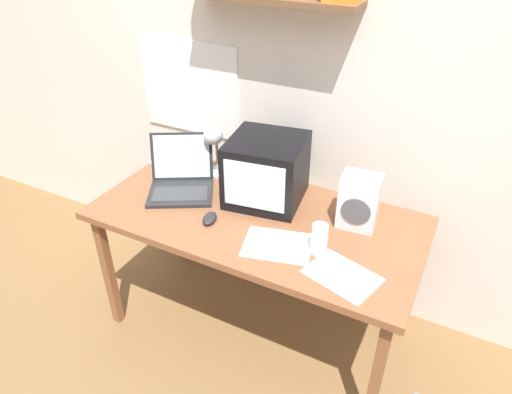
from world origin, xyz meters
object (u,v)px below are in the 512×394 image
computer_mouse (210,218)px  printed_handout (174,164)px  laptop (181,177)px  space_heater (359,201)px  juice_glass (319,240)px  loose_paper_near_monitor (278,245)px  crt_monitor (266,170)px  desk_lamp (214,143)px  open_notebook (342,275)px  corner_desk (256,226)px

computer_mouse → printed_handout: size_ratio=0.39×
laptop → space_heater: (0.90, 0.10, 0.06)m
juice_glass → computer_mouse: size_ratio=1.18×
laptop → loose_paper_near_monitor: laptop is taller
laptop → computer_mouse: bearing=-62.7°
loose_paper_near_monitor → crt_monitor: bearing=123.7°
juice_glass → printed_handout: size_ratio=0.46×
desk_lamp → loose_paper_near_monitor: bearing=-53.4°
juice_glass → loose_paper_near_monitor: juice_glass is taller
crt_monitor → computer_mouse: (-0.14, -0.30, -0.14)m
space_heater → open_notebook: bearing=-86.7°
desk_lamp → space_heater: size_ratio=1.22×
open_notebook → printed_handout: 1.22m
computer_mouse → open_notebook: bearing=-6.5°
corner_desk → loose_paper_near_monitor: 0.26m
corner_desk → loose_paper_near_monitor: bearing=-40.8°
corner_desk → laptop: bearing=174.4°
space_heater → loose_paper_near_monitor: space_heater is taller
crt_monitor → open_notebook: (0.52, -0.38, -0.16)m
laptop → desk_lamp: (0.10, 0.17, 0.14)m
open_notebook → printed_handout: bearing=158.2°
crt_monitor → desk_lamp: crt_monitor is taller
crt_monitor → printed_handout: bearing=164.4°
juice_glass → space_heater: size_ratio=0.55×
computer_mouse → desk_lamp: bearing=117.3°
desk_lamp → open_notebook: size_ratio=0.96×
corner_desk → space_heater: 0.50m
space_heater → computer_mouse: bearing=-160.0°
juice_glass → loose_paper_near_monitor: (-0.17, -0.04, -0.06)m
space_heater → printed_handout: bearing=170.0°
laptop → desk_lamp: bearing=30.6°
open_notebook → space_heater: bearing=98.5°
space_heater → printed_handout: 1.09m
crt_monitor → loose_paper_near_monitor: crt_monitor is taller
corner_desk → open_notebook: 0.55m
corner_desk → desk_lamp: (-0.35, 0.22, 0.27)m
space_heater → laptop: bearing=-178.9°
corner_desk → desk_lamp: size_ratio=5.09×
space_heater → open_notebook: (0.05, -0.36, -0.12)m
crt_monitor → computer_mouse: 0.36m
printed_handout → crt_monitor: bearing=-7.1°
crt_monitor → desk_lamp: (-0.33, 0.06, 0.04)m
loose_paper_near_monitor → printed_handout: bearing=154.5°
desk_lamp → loose_paper_near_monitor: size_ratio=0.91×
corner_desk → open_notebook: bearing=-23.9°
desk_lamp → space_heater: (0.80, -0.07, -0.08)m
juice_glass → printed_handout: (-1.00, 0.36, -0.06)m
open_notebook → corner_desk: bearing=156.1°
corner_desk → desk_lamp: 0.49m
loose_paper_near_monitor → juice_glass: bearing=12.8°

